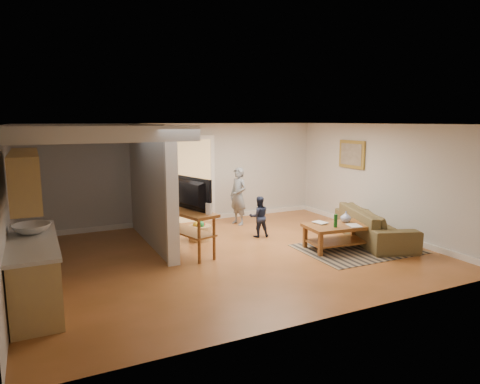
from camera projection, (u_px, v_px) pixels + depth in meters
name	position (u px, v px, depth m)	size (l,w,h in m)	color
ground	(232.00, 255.00, 8.28)	(7.50, 7.50, 0.00)	brown
room_shell	(170.00, 181.00, 7.97)	(7.54, 6.02, 2.52)	silver
area_rug	(358.00, 249.00, 8.64)	(2.29, 1.68, 0.01)	black
sofa	(373.00, 240.00, 9.27)	(2.37, 0.93, 0.69)	#403920
coffee_table	(338.00, 230.00, 8.60)	(1.36, 0.88, 0.76)	brown
tv_console	(188.00, 215.00, 8.19)	(0.88, 1.46, 1.18)	brown
speaker_left	(176.00, 222.00, 8.95)	(0.09, 0.09, 0.93)	black
speaker_right	(161.00, 220.00, 9.02)	(0.10, 0.10, 0.98)	black
toy_basket	(200.00, 232.00, 9.27)	(0.49, 0.49, 0.44)	#A57247
child	(238.00, 224.00, 10.72)	(0.52, 0.34, 1.43)	slate
toddler	(259.00, 237.00, 9.57)	(0.45, 0.35, 0.92)	#1B2239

